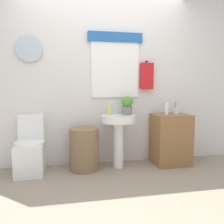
# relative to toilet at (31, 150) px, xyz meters

# --- Properties ---
(ground_plane) EXTENTS (8.00, 8.00, 0.00)m
(ground_plane) POSITION_rel_toilet_xyz_m (1.03, -0.89, -0.30)
(ground_plane) COLOR gray
(back_wall) EXTENTS (4.40, 0.18, 2.60)m
(back_wall) POSITION_rel_toilet_xyz_m (1.03, 0.26, 1.00)
(back_wall) COLOR silver
(back_wall) RESTS_ON ground_plane
(toilet) EXTENTS (0.38, 0.51, 0.80)m
(toilet) POSITION_rel_toilet_xyz_m (0.00, 0.00, 0.00)
(toilet) COLOR white
(toilet) RESTS_ON ground_plane
(laundry_hamper) EXTENTS (0.41, 0.41, 0.59)m
(laundry_hamper) POSITION_rel_toilet_xyz_m (0.72, -0.04, -0.01)
(laundry_hamper) COLOR #846647
(laundry_hamper) RESTS_ON ground_plane
(pedestal_sink) EXTENTS (0.49, 0.49, 0.76)m
(pedestal_sink) POSITION_rel_toilet_xyz_m (1.22, -0.04, 0.26)
(pedestal_sink) COLOR white
(pedestal_sink) RESTS_ON ground_plane
(faucet) EXTENTS (0.03, 0.03, 0.10)m
(faucet) POSITION_rel_toilet_xyz_m (1.22, 0.08, 0.51)
(faucet) COLOR silver
(faucet) RESTS_ON pedestal_sink
(wooden_cabinet) EXTENTS (0.52, 0.44, 0.76)m
(wooden_cabinet) POSITION_rel_toilet_xyz_m (2.03, -0.04, 0.08)
(wooden_cabinet) COLOR olive
(wooden_cabinet) RESTS_ON ground_plane
(soap_bottle) EXTENTS (0.05, 0.05, 0.18)m
(soap_bottle) POSITION_rel_toilet_xyz_m (1.10, 0.01, 0.55)
(soap_bottle) COLOR #DBD166
(soap_bottle) RESTS_ON pedestal_sink
(potted_plant) EXTENTS (0.17, 0.17, 0.28)m
(potted_plant) POSITION_rel_toilet_xyz_m (1.36, 0.02, 0.60)
(potted_plant) COLOR slate
(potted_plant) RESTS_ON pedestal_sink
(lotion_bottle) EXTENTS (0.05, 0.05, 0.19)m
(lotion_bottle) POSITION_rel_toilet_xyz_m (1.93, -0.08, 0.55)
(lotion_bottle) COLOR white
(lotion_bottle) RESTS_ON wooden_cabinet
(toothbrush_cup) EXTENTS (0.08, 0.08, 0.18)m
(toothbrush_cup) POSITION_rel_toilet_xyz_m (2.12, -0.02, 0.51)
(toothbrush_cup) COLOR silver
(toothbrush_cup) RESTS_ON wooden_cabinet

